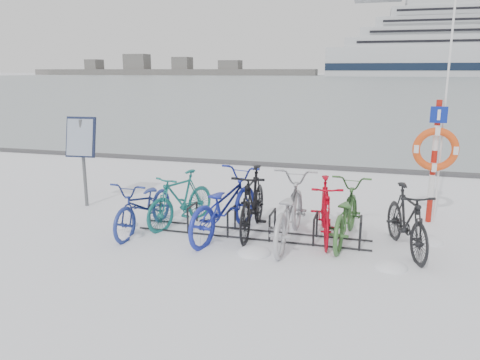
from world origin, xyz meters
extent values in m
plane|color=white|center=(0.00, 0.00, 0.00)|extent=(900.00, 900.00, 0.00)
cube|color=#919DA4|center=(0.00, 155.00, 0.01)|extent=(400.00, 298.00, 0.02)
cube|color=#3F3F42|center=(0.00, 5.90, 0.05)|extent=(400.00, 0.25, 0.10)
cylinder|color=black|center=(-1.80, -0.22, 0.22)|extent=(0.04, 0.04, 0.44)
cylinder|color=black|center=(-1.80, 0.22, 0.22)|extent=(0.04, 0.04, 0.44)
cylinder|color=black|center=(-1.80, 0.00, 0.44)|extent=(0.04, 0.44, 0.04)
cylinder|color=black|center=(-1.08, -0.22, 0.22)|extent=(0.04, 0.04, 0.44)
cylinder|color=black|center=(-1.08, 0.22, 0.22)|extent=(0.04, 0.04, 0.44)
cylinder|color=black|center=(-1.08, 0.00, 0.44)|extent=(0.04, 0.44, 0.04)
cylinder|color=black|center=(-0.36, -0.22, 0.22)|extent=(0.04, 0.04, 0.44)
cylinder|color=black|center=(-0.36, 0.22, 0.22)|extent=(0.04, 0.04, 0.44)
cylinder|color=black|center=(-0.36, 0.00, 0.44)|extent=(0.04, 0.44, 0.04)
cylinder|color=black|center=(0.36, -0.22, 0.22)|extent=(0.04, 0.04, 0.44)
cylinder|color=black|center=(0.36, 0.22, 0.22)|extent=(0.04, 0.04, 0.44)
cylinder|color=black|center=(0.36, 0.00, 0.44)|extent=(0.04, 0.44, 0.04)
cylinder|color=black|center=(1.08, -0.22, 0.22)|extent=(0.04, 0.04, 0.44)
cylinder|color=black|center=(1.08, 0.22, 0.22)|extent=(0.04, 0.04, 0.44)
cylinder|color=black|center=(1.08, 0.00, 0.44)|extent=(0.04, 0.44, 0.04)
cylinder|color=black|center=(1.80, -0.22, 0.22)|extent=(0.04, 0.04, 0.44)
cylinder|color=black|center=(1.80, 0.22, 0.22)|extent=(0.04, 0.04, 0.44)
cylinder|color=black|center=(1.80, 0.00, 0.44)|extent=(0.04, 0.44, 0.04)
cylinder|color=black|center=(0.00, -0.22, 0.02)|extent=(4.00, 0.03, 0.03)
cylinder|color=black|center=(0.00, 0.22, 0.02)|extent=(4.00, 0.03, 0.03)
cylinder|color=#595B5E|center=(-3.76, 0.80, 0.90)|extent=(0.07, 0.07, 1.79)
cube|color=black|center=(-3.76, 0.77, 1.45)|extent=(0.63, 0.28, 0.81)
cube|color=#8C99AD|center=(-3.76, 0.73, 1.45)|extent=(0.57, 0.21, 0.72)
cylinder|color=#A9170D|center=(2.99, 1.62, 0.23)|extent=(0.10, 0.10, 0.45)
cylinder|color=silver|center=(2.99, 1.62, 0.68)|extent=(0.10, 0.10, 0.45)
cylinder|color=#A9170D|center=(2.99, 1.62, 1.13)|extent=(0.10, 0.10, 0.45)
cylinder|color=silver|center=(2.99, 1.62, 1.58)|extent=(0.10, 0.10, 0.45)
cylinder|color=#A9170D|center=(2.99, 1.62, 2.03)|extent=(0.10, 0.10, 0.45)
torus|color=#E04915|center=(2.99, 1.53, 1.38)|extent=(0.79, 0.13, 0.79)
cube|color=navy|center=(2.99, 1.54, 2.00)|extent=(0.29, 0.03, 0.29)
cylinder|color=silver|center=(3.09, 1.67, 2.05)|extent=(0.04, 0.04, 4.09)
cube|color=#515151|center=(-120.00, 260.00, 1.75)|extent=(180.00, 12.00, 3.50)
cube|color=#515151|center=(-150.00, 260.00, 5.50)|extent=(24.00, 10.00, 8.00)
cube|color=#515151|center=(-90.00, 260.00, 5.00)|extent=(20.00, 10.00, 6.00)
imported|color=navy|center=(-1.88, -0.24, 0.49)|extent=(0.75, 1.90, 0.98)
imported|color=#176561|center=(-1.39, 0.23, 0.51)|extent=(1.04, 1.75, 1.01)
imported|color=#1C299B|center=(-0.46, -0.07, 0.57)|extent=(1.21, 2.28, 1.14)
imported|color=black|center=(-0.03, 0.17, 0.58)|extent=(0.65, 1.97, 1.17)
imported|color=#AAABB1|center=(0.65, -0.10, 0.57)|extent=(0.78, 2.17, 1.13)
imported|color=#B50416|center=(1.21, 0.21, 0.52)|extent=(0.75, 1.80, 1.05)
imported|color=#386931|center=(1.54, 0.21, 0.51)|extent=(0.86, 1.99, 1.01)
imported|color=black|center=(2.48, 0.00, 0.53)|extent=(0.97, 1.83, 1.06)
ellipsoid|color=white|center=(2.91, 0.48, 0.00)|extent=(0.42, 0.42, 0.15)
ellipsoid|color=white|center=(-2.33, -0.12, 0.00)|extent=(0.42, 0.42, 0.15)
ellipsoid|color=white|center=(-1.04, 0.23, 0.00)|extent=(0.50, 0.50, 0.18)
ellipsoid|color=white|center=(2.26, -0.75, 0.00)|extent=(0.48, 0.48, 0.17)
ellipsoid|color=white|center=(-2.01, -0.58, 0.00)|extent=(0.49, 0.49, 0.17)
ellipsoid|color=white|center=(0.42, 0.38, 0.00)|extent=(0.36, 0.36, 0.13)
ellipsoid|color=white|center=(0.24, -0.77, 0.00)|extent=(0.53, 0.53, 0.19)
ellipsoid|color=white|center=(1.25, 0.49, 0.00)|extent=(0.52, 0.52, 0.18)
camera|label=1|loc=(1.88, -7.35, 2.75)|focal=35.00mm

